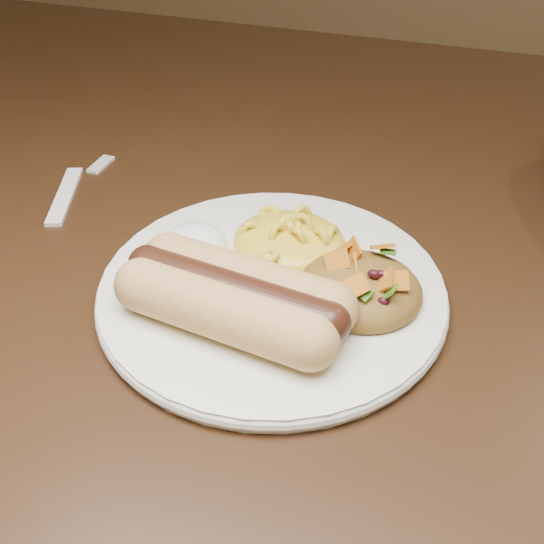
% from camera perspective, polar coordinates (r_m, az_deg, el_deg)
% --- Properties ---
extents(table, '(1.60, 0.90, 0.75)m').
position_cam_1_polar(table, '(0.68, 3.51, 1.06)').
color(table, black).
rests_on(table, floor).
extents(plate, '(0.31, 0.31, 0.01)m').
position_cam_1_polar(plate, '(0.49, 0.00, -1.56)').
color(plate, white).
rests_on(plate, table).
extents(hotdog, '(0.14, 0.09, 0.04)m').
position_cam_1_polar(hotdog, '(0.44, -3.45, -2.14)').
color(hotdog, '#F3B66A').
rests_on(hotdog, plate).
extents(mac_and_cheese, '(0.10, 0.09, 0.04)m').
position_cam_1_polar(mac_and_cheese, '(0.51, 1.59, 4.03)').
color(mac_and_cheese, yellow).
rests_on(mac_and_cheese, plate).
extents(sour_cream, '(0.06, 0.06, 0.03)m').
position_cam_1_polar(sour_cream, '(0.50, -7.04, 3.07)').
color(sour_cream, white).
rests_on(sour_cream, plate).
extents(taco_salad, '(0.09, 0.09, 0.04)m').
position_cam_1_polar(taco_salad, '(0.46, 7.96, -0.69)').
color(taco_salad, '#A13E19').
rests_on(taco_salad, plate).
extents(fork, '(0.06, 0.13, 0.00)m').
position_cam_1_polar(fork, '(0.64, -18.07, 6.53)').
color(fork, white).
rests_on(fork, table).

